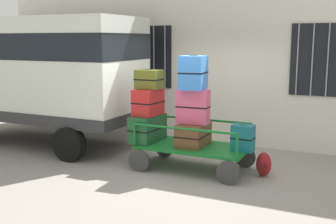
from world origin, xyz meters
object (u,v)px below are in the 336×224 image
van (41,68)px  suitcase_left_bottom (148,128)px  suitcase_midleft_middle (193,107)px  suitcase_midleft_top (193,73)px  suitcase_left_middle (148,102)px  luggage_cart (193,150)px  suitcase_midleft_bottom (193,134)px  backpack (264,164)px  suitcase_left_top (149,79)px  suitcase_center_bottom (243,138)px

van → suitcase_left_bottom: size_ratio=5.76×
suitcase_midleft_middle → suitcase_midleft_top: bearing=-90.0°
suitcase_midleft_top → suitcase_left_middle: bearing=179.1°
luggage_cart → suitcase_midleft_bottom: size_ratio=2.98×
backpack → suitcase_left_middle: bearing=-175.6°
suitcase_midleft_bottom → suitcase_midleft_middle: 0.53m
luggage_cart → suitcase_left_middle: suitcase_left_middle is taller
luggage_cart → backpack: size_ratio=4.82×
suitcase_left_middle → backpack: size_ratio=1.42×
suitcase_left_top → suitcase_midleft_top: (0.94, -0.06, 0.16)m
suitcase_left_bottom → suitcase_midleft_top: bearing=0.5°
luggage_cart → suitcase_midleft_top: bearing=-90.0°
suitcase_left_bottom → van: bearing=171.8°
suitcase_left_middle → suitcase_center_bottom: size_ratio=1.32×
suitcase_center_bottom → suitcase_midleft_middle: bearing=-177.2°
suitcase_midleft_middle → backpack: bearing=7.9°
suitcase_midleft_bottom → suitcase_midleft_middle: (-0.00, -0.03, 0.53)m
suitcase_left_middle → suitcase_midleft_top: suitcase_midleft_top is taller
suitcase_midleft_top → suitcase_center_bottom: suitcase_midleft_top is taller
suitcase_midleft_top → backpack: 2.08m
suitcase_left_top → suitcase_midleft_bottom: bearing=-1.4°
suitcase_left_top → suitcase_midleft_middle: size_ratio=0.75×
suitcase_left_top → backpack: size_ratio=1.09×
suitcase_midleft_middle → suitcase_center_bottom: (0.94, 0.05, -0.51)m
suitcase_midleft_bottom → suitcase_midleft_middle: suitcase_midleft_middle is taller
van → luggage_cart: van is taller
suitcase_midleft_bottom → backpack: suitcase_midleft_bottom is taller
suitcase_left_bottom → luggage_cart: bearing=1.8°
luggage_cart → suitcase_midleft_top: size_ratio=3.45×
backpack → suitcase_left_top: bearing=-176.7°
suitcase_midleft_middle → backpack: size_ratio=1.45×
suitcase_midleft_top → suitcase_left_bottom: bearing=-179.5°
suitcase_left_middle → backpack: suitcase_left_middle is taller
suitcase_left_bottom → suitcase_left_middle: suitcase_left_middle is taller
suitcase_midleft_middle → suitcase_left_top: bearing=176.9°
suitcase_midleft_top → suitcase_center_bottom: 1.47m
suitcase_center_bottom → suitcase_left_bottom: bearing=-178.1°
luggage_cart → suitcase_left_middle: (-0.94, -0.01, 0.85)m
luggage_cart → suitcase_left_bottom: size_ratio=2.60×
luggage_cart → suitcase_center_bottom: (0.94, 0.03, 0.32)m
luggage_cart → backpack: bearing=7.3°
van → suitcase_left_top: 3.03m
luggage_cart → suitcase_midleft_bottom: bearing=90.0°
van → suitcase_midleft_top: size_ratio=7.67×
suitcase_midleft_middle → suitcase_midleft_top: (0.00, -0.01, 0.63)m
suitcase_left_middle → suitcase_midleft_middle: size_ratio=0.98×
suitcase_midleft_bottom → van: bearing=174.4°
suitcase_midleft_bottom → suitcase_center_bottom: (0.94, 0.02, 0.02)m
suitcase_left_top → suitcase_center_bottom: (1.88, -0.01, -0.97)m
suitcase_midleft_bottom → suitcase_midleft_top: (-0.00, -0.04, 1.16)m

